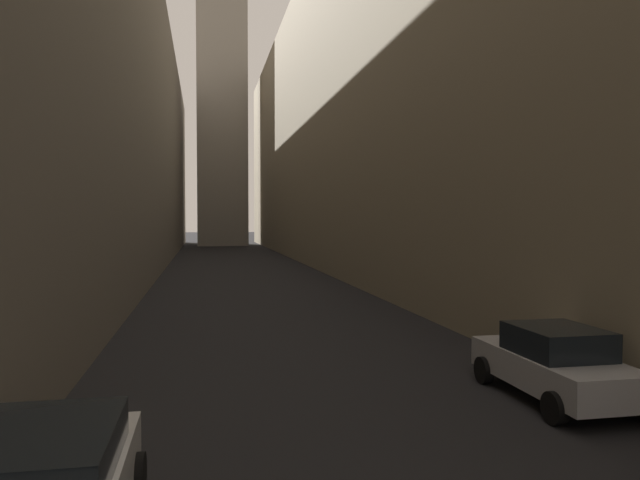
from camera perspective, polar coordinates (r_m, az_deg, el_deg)
ground_plane at (r=41.90m, az=-7.42°, el=-3.11°), size 264.00×264.00×0.00m
building_block_left at (r=45.14m, az=-23.13°, el=10.62°), size 12.73×108.00×21.21m
building_block_right at (r=46.63m, az=6.84°, el=12.43°), size 11.84×108.00×24.34m
clock_tower at (r=91.11m, az=-9.44°, el=20.12°), size 7.68×7.68×61.76m
parked_car_right_third at (r=13.38m, az=21.49°, el=-10.87°), size 1.90×4.07×1.53m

